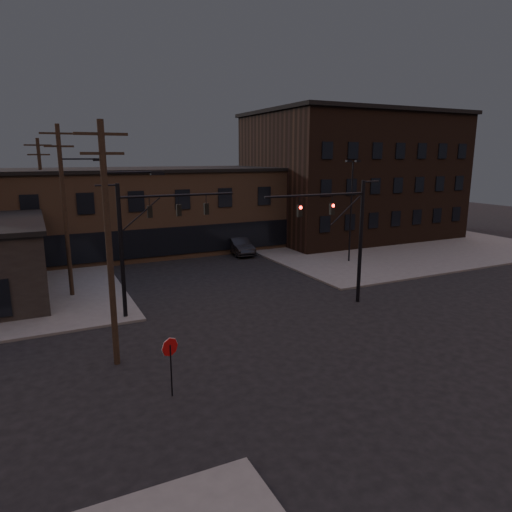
{
  "coord_description": "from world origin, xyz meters",
  "views": [
    {
      "loc": [
        -12.33,
        -18.59,
        9.51
      ],
      "look_at": [
        -0.36,
        5.9,
        3.5
      ],
      "focal_mm": 32.0,
      "sensor_mm": 36.0,
      "label": 1
    }
  ],
  "objects_px": {
    "traffic_signal_near": "(347,230)",
    "stop_sign": "(170,353)",
    "traffic_signal_far": "(143,234)",
    "parked_car_lot_a": "(334,240)",
    "car_crossing": "(239,246)",
    "parked_car_lot_b": "(354,239)"
  },
  "relations": [
    {
      "from": "stop_sign",
      "to": "car_crossing",
      "type": "height_order",
      "value": "stop_sign"
    },
    {
      "from": "stop_sign",
      "to": "traffic_signal_near",
      "type": "bearing_deg",
      "value": 25.9
    },
    {
      "from": "parked_car_lot_b",
      "to": "car_crossing",
      "type": "distance_m",
      "value": 12.45
    },
    {
      "from": "stop_sign",
      "to": "parked_car_lot_a",
      "type": "height_order",
      "value": "stop_sign"
    },
    {
      "from": "traffic_signal_far",
      "to": "parked_car_lot_a",
      "type": "height_order",
      "value": "traffic_signal_far"
    },
    {
      "from": "traffic_signal_far",
      "to": "stop_sign",
      "type": "bearing_deg",
      "value": -97.32
    },
    {
      "from": "traffic_signal_far",
      "to": "parked_car_lot_b",
      "type": "xyz_separation_m",
      "value": [
        24.45,
        11.4,
        -4.12
      ]
    },
    {
      "from": "traffic_signal_far",
      "to": "stop_sign",
      "type": "xyz_separation_m",
      "value": [
        -1.28,
        -9.99,
        -3.17
      ]
    },
    {
      "from": "traffic_signal_near",
      "to": "parked_car_lot_a",
      "type": "bearing_deg",
      "value": 56.36
    },
    {
      "from": "parked_car_lot_a",
      "to": "traffic_signal_near",
      "type": "bearing_deg",
      "value": 158.27
    },
    {
      "from": "traffic_signal_far",
      "to": "car_crossing",
      "type": "xyz_separation_m",
      "value": [
        12.22,
        13.73,
        -4.18
      ]
    },
    {
      "from": "stop_sign",
      "to": "parked_car_lot_b",
      "type": "bearing_deg",
      "value": 39.73
    },
    {
      "from": "traffic_signal_far",
      "to": "parked_car_lot_b",
      "type": "bearing_deg",
      "value": 25.0
    },
    {
      "from": "parked_car_lot_b",
      "to": "car_crossing",
      "type": "relative_size",
      "value": 1.01
    },
    {
      "from": "stop_sign",
      "to": "car_crossing",
      "type": "distance_m",
      "value": 27.3
    },
    {
      "from": "traffic_signal_near",
      "to": "stop_sign",
      "type": "xyz_separation_m",
      "value": [
        -13.36,
        -6.49,
        -3.09
      ]
    },
    {
      "from": "parked_car_lot_a",
      "to": "traffic_signal_far",
      "type": "bearing_deg",
      "value": 130.05
    },
    {
      "from": "traffic_signal_near",
      "to": "stop_sign",
      "type": "height_order",
      "value": "traffic_signal_near"
    },
    {
      "from": "parked_car_lot_a",
      "to": "parked_car_lot_b",
      "type": "bearing_deg",
      "value": -92.94
    },
    {
      "from": "traffic_signal_near",
      "to": "traffic_signal_far",
      "type": "distance_m",
      "value": 12.57
    },
    {
      "from": "stop_sign",
      "to": "parked_car_lot_a",
      "type": "relative_size",
      "value": 0.59
    },
    {
      "from": "traffic_signal_near",
      "to": "parked_car_lot_a",
      "type": "distance_m",
      "value": 19.01
    }
  ]
}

